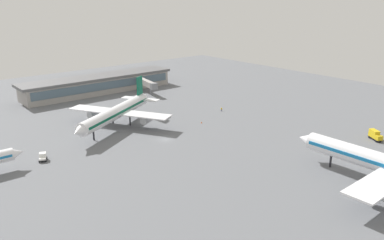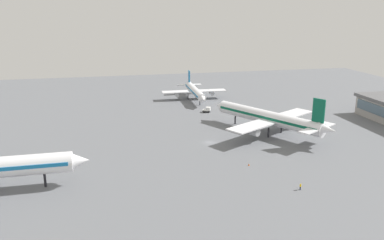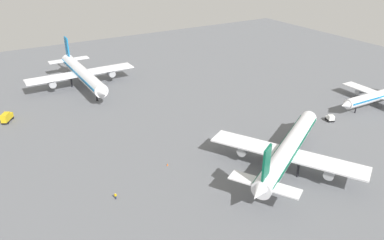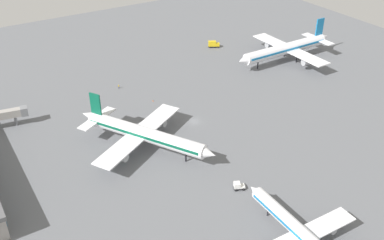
{
  "view_description": "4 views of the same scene",
  "coord_description": "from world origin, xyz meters",
  "px_view_note": "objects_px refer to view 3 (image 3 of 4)",
  "views": [
    {
      "loc": [
        72.82,
        102.03,
        47.38
      ],
      "look_at": [
        -13.95,
        -1.88,
        3.83
      ],
      "focal_mm": 36.0,
      "sensor_mm": 36.0,
      "label": 1
    },
    {
      "loc": [
        -120.47,
        33.14,
        43.12
      ],
      "look_at": [
        6.08,
        4.74,
        6.4
      ],
      "focal_mm": 36.96,
      "sensor_mm": 36.0,
      "label": 2
    },
    {
      "loc": [
        -61.4,
        -84.77,
        56.31
      ],
      "look_at": [
        -4.37,
        10.55,
        2.87
      ],
      "focal_mm": 35.36,
      "sensor_mm": 36.0,
      "label": 3
    },
    {
      "loc": [
        116.59,
        -74.02,
        84.65
      ],
      "look_at": [
        3.69,
        -3.33,
        3.72
      ],
      "focal_mm": 41.36,
      "sensor_mm": 36.0,
      "label": 4
    }
  ],
  "objects_px": {
    "baggage_tug": "(330,118)",
    "airplane_at_gate": "(82,73)",
    "catering_truck": "(7,117)",
    "ground_crew_worker": "(116,196)",
    "safety_cone_near_gate": "(167,164)",
    "airplane_taxiing": "(288,149)",
    "airplane_distant": "(379,95)"
  },
  "relations": [
    {
      "from": "baggage_tug",
      "to": "ground_crew_worker",
      "type": "distance_m",
      "value": 78.21
    },
    {
      "from": "airplane_at_gate",
      "to": "ground_crew_worker",
      "type": "relative_size",
      "value": 33.31
    },
    {
      "from": "catering_truck",
      "to": "baggage_tug",
      "type": "distance_m",
      "value": 110.04
    },
    {
      "from": "safety_cone_near_gate",
      "to": "airplane_at_gate",
      "type": "bearing_deg",
      "value": 91.62
    },
    {
      "from": "catering_truck",
      "to": "safety_cone_near_gate",
      "type": "bearing_deg",
      "value": -116.07
    },
    {
      "from": "baggage_tug",
      "to": "airplane_at_gate",
      "type": "bearing_deg",
      "value": -115.49
    },
    {
      "from": "airplane_taxiing",
      "to": "ground_crew_worker",
      "type": "distance_m",
      "value": 46.3
    },
    {
      "from": "ground_crew_worker",
      "to": "airplane_taxiing",
      "type": "bearing_deg",
      "value": 111.12
    },
    {
      "from": "airplane_taxiing",
      "to": "catering_truck",
      "type": "distance_m",
      "value": 93.08
    },
    {
      "from": "airplane_taxiing",
      "to": "baggage_tug",
      "type": "height_order",
      "value": "airplane_taxiing"
    },
    {
      "from": "airplane_at_gate",
      "to": "airplane_distant",
      "type": "relative_size",
      "value": 1.41
    },
    {
      "from": "airplane_at_gate",
      "to": "catering_truck",
      "type": "bearing_deg",
      "value": -59.32
    },
    {
      "from": "baggage_tug",
      "to": "ground_crew_worker",
      "type": "bearing_deg",
      "value": -62.92
    },
    {
      "from": "baggage_tug",
      "to": "airplane_taxiing",
      "type": "bearing_deg",
      "value": -42.68
    },
    {
      "from": "baggage_tug",
      "to": "safety_cone_near_gate",
      "type": "distance_m",
      "value": 60.77
    },
    {
      "from": "catering_truck",
      "to": "baggage_tug",
      "type": "relative_size",
      "value": 1.56
    },
    {
      "from": "airplane_at_gate",
      "to": "safety_cone_near_gate",
      "type": "height_order",
      "value": "airplane_at_gate"
    },
    {
      "from": "airplane_taxiing",
      "to": "baggage_tug",
      "type": "distance_m",
      "value": 36.42
    },
    {
      "from": "airplane_taxiing",
      "to": "ground_crew_worker",
      "type": "xyz_separation_m",
      "value": [
        -44.78,
        10.71,
        -4.88
      ]
    },
    {
      "from": "airplane_at_gate",
      "to": "baggage_tug",
      "type": "xyz_separation_m",
      "value": [
        62.67,
        -75.4,
        -5.01
      ]
    },
    {
      "from": "airplane_taxiing",
      "to": "ground_crew_worker",
      "type": "height_order",
      "value": "airplane_taxiing"
    },
    {
      "from": "baggage_tug",
      "to": "safety_cone_near_gate",
      "type": "height_order",
      "value": "baggage_tug"
    },
    {
      "from": "airplane_distant",
      "to": "ground_crew_worker",
      "type": "bearing_deg",
      "value": 3.13
    },
    {
      "from": "airplane_distant",
      "to": "baggage_tug",
      "type": "bearing_deg",
      "value": 0.92
    },
    {
      "from": "airplane_at_gate",
      "to": "safety_cone_near_gate",
      "type": "bearing_deg",
      "value": 1.17
    },
    {
      "from": "airplane_taxiing",
      "to": "baggage_tug",
      "type": "relative_size",
      "value": 12.66
    },
    {
      "from": "airplane_at_gate",
      "to": "safety_cone_near_gate",
      "type": "distance_m",
      "value": 71.96
    },
    {
      "from": "airplane_at_gate",
      "to": "airplane_distant",
      "type": "distance_m",
      "value": 115.94
    },
    {
      "from": "airplane_distant",
      "to": "baggage_tug",
      "type": "relative_size",
      "value": 10.68
    },
    {
      "from": "catering_truck",
      "to": "safety_cone_near_gate",
      "type": "distance_m",
      "value": 62.47
    },
    {
      "from": "ground_crew_worker",
      "to": "baggage_tug",
      "type": "bearing_deg",
      "value": 126.87
    },
    {
      "from": "safety_cone_near_gate",
      "to": "airplane_distant",
      "type": "bearing_deg",
      "value": -2.65
    }
  ]
}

